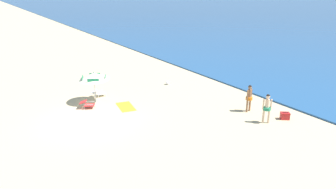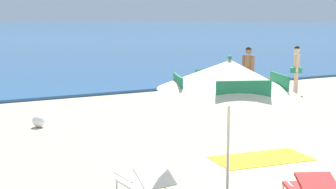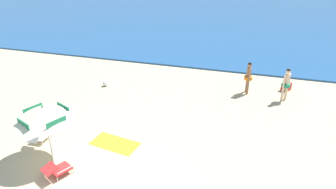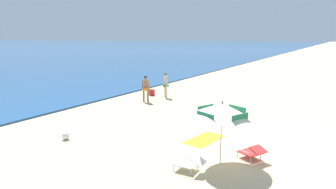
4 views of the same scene
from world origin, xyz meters
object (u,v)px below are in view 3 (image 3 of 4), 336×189
beach_umbrella_striped_main (44,113)px  beach_towel (115,144)px  beach_ball (105,83)px  lounge_chair_under_umbrella (38,137)px  person_standing_beside (286,83)px  lounge_chair_beside_umbrella (57,169)px  cooler_box (286,87)px  person_standing_near_shore (248,76)px

beach_umbrella_striped_main → beach_towel: (1.77, 1.33, -1.75)m
beach_ball → lounge_chair_under_umbrella: bearing=-89.7°
person_standing_beside → beach_ball: (-9.10, -0.87, -0.81)m
lounge_chair_under_umbrella → lounge_chair_beside_umbrella: lounge_chair_under_umbrella is taller
cooler_box → beach_umbrella_striped_main: bearing=-135.0°
lounge_chair_beside_umbrella → person_standing_near_shore: (5.51, 8.15, 0.68)m
beach_umbrella_striped_main → cooler_box: beach_umbrella_striped_main is taller
beach_umbrella_striped_main → person_standing_beside: 10.66m
beach_umbrella_striped_main → person_standing_near_shore: 9.71m
beach_umbrella_striped_main → person_standing_near_shore: bearing=49.4°
cooler_box → beach_towel: size_ratio=0.34×
person_standing_beside → beach_towel: bearing=-138.3°
cooler_box → beach_ball: size_ratio=2.03×
person_standing_beside → beach_ball: 9.18m
beach_umbrella_striped_main → lounge_chair_beside_umbrella: (0.79, -0.81, -1.48)m
lounge_chair_under_umbrella → beach_towel: 2.90m
person_standing_near_shore → beach_towel: size_ratio=0.92×
lounge_chair_beside_umbrella → beach_towel: 2.37m
cooler_box → beach_towel: (-6.49, -6.92, -0.20)m
beach_umbrella_striped_main → cooler_box: 11.78m
lounge_chair_under_umbrella → lounge_chair_beside_umbrella: bearing=-37.4°
lounge_chair_under_umbrella → person_standing_beside: person_standing_beside is taller
lounge_chair_beside_umbrella → beach_ball: lounge_chair_beside_umbrella is taller
beach_umbrella_striped_main → beach_ball: bearing=99.7°
person_standing_near_shore → beach_ball: (-7.34, -1.28, -0.81)m
lounge_chair_beside_umbrella → beach_towel: bearing=65.4°
lounge_chair_beside_umbrella → lounge_chair_under_umbrella: bearing=142.6°
lounge_chair_under_umbrella → person_standing_beside: bearing=35.0°
person_standing_near_shore → cooler_box: (1.96, 0.91, -0.75)m
lounge_chair_beside_umbrella → person_standing_beside: person_standing_beside is taller
beach_ball → cooler_box: bearing=13.2°
cooler_box → person_standing_beside: bearing=-98.6°
person_standing_near_shore → person_standing_beside: bearing=-13.2°
lounge_chair_beside_umbrella → person_standing_beside: 10.64m
cooler_box → beach_ball: (-9.30, -2.19, -0.05)m
beach_ball → beach_towel: 5.50m
person_standing_beside → beach_towel: person_standing_beside is taller
person_standing_near_shore → person_standing_beside: size_ratio=1.00×
person_standing_beside → beach_ball: bearing=-174.5°
beach_umbrella_striped_main → person_standing_beside: bearing=40.7°
lounge_chair_beside_umbrella → beach_towel: lounge_chair_beside_umbrella is taller
person_standing_near_shore → beach_ball: size_ratio=5.52×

